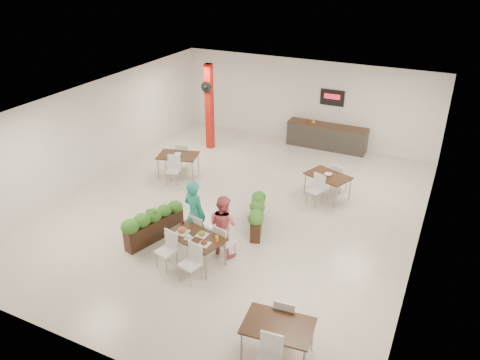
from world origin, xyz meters
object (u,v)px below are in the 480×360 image
at_px(service_counter, 327,136).
at_px(side_table_c, 278,330).
at_px(main_table, 195,240).
at_px(diner_man, 195,214).
at_px(red_column, 209,106).
at_px(planter_left, 154,222).
at_px(planter_right, 257,212).
at_px(diner_woman, 223,225).
at_px(side_table_a, 178,158).
at_px(side_table_b, 328,179).

relative_size(service_counter, side_table_c, 1.81).
xyz_separation_m(service_counter, main_table, (-0.77, -8.38, 0.14)).
distance_m(service_counter, diner_man, 7.82).
height_order(red_column, planter_left, red_column).
distance_m(diner_man, planter_right, 1.84).
height_order(service_counter, planter_left, service_counter).
bearing_deg(diner_woman, red_column, -44.29).
distance_m(red_column, diner_woman, 6.95).
bearing_deg(red_column, side_table_c, -53.95).
bearing_deg(diner_woman, planter_left, 21.38).
height_order(planter_left, planter_right, planter_left).
height_order(diner_woman, planter_left, diner_woman).
distance_m(main_table, diner_woman, 0.79).
relative_size(diner_man, side_table_a, 1.08).
bearing_deg(planter_right, red_column, 131.52).
bearing_deg(main_table, side_table_a, 127.37).
relative_size(main_table, planter_right, 1.16).
xyz_separation_m(diner_man, side_table_c, (3.25, -2.51, -0.27)).
bearing_deg(main_table, planter_right, 71.38).
distance_m(main_table, diner_man, 0.81).
height_order(red_column, diner_man, red_column).
bearing_deg(planter_left, side_table_c, -27.45).
xyz_separation_m(red_column, planter_right, (3.93, -4.44, -1.17)).
relative_size(planter_right, side_table_c, 0.97).
bearing_deg(service_counter, red_column, -155.00).
height_order(diner_man, side_table_c, diner_man).
distance_m(red_column, main_table, 7.34).
relative_size(side_table_a, side_table_c, 1.01).
relative_size(diner_man, planter_left, 1.00).
xyz_separation_m(main_table, planter_right, (0.70, 2.07, -0.16)).
relative_size(diner_woman, side_table_b, 0.96).
relative_size(red_column, side_table_c, 1.93).
bearing_deg(side_table_a, main_table, -68.33).
xyz_separation_m(diner_man, planter_left, (-1.10, -0.25, -0.40)).
distance_m(diner_man, side_table_b, 4.56).
xyz_separation_m(main_table, side_table_c, (2.86, -1.86, -0.00)).
relative_size(planter_left, side_table_a, 1.08).
relative_size(main_table, side_table_b, 1.12).
xyz_separation_m(main_table, diner_man, (-0.39, 0.65, 0.27)).
bearing_deg(red_column, service_counter, 25.00).
bearing_deg(diner_man, side_table_b, -106.51).
bearing_deg(planter_left, service_counter, 74.21).
relative_size(planter_left, side_table_b, 1.08).
xyz_separation_m(planter_right, side_table_b, (1.22, 2.51, 0.16)).
height_order(red_column, side_table_c, red_column).
xyz_separation_m(diner_man, side_table_a, (-2.60, 3.26, -0.27)).
bearing_deg(side_table_c, main_table, 140.93).
xyz_separation_m(service_counter, side_table_a, (-3.76, -4.46, 0.15)).
distance_m(side_table_b, side_table_c, 6.51).
bearing_deg(main_table, diner_woman, 57.81).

